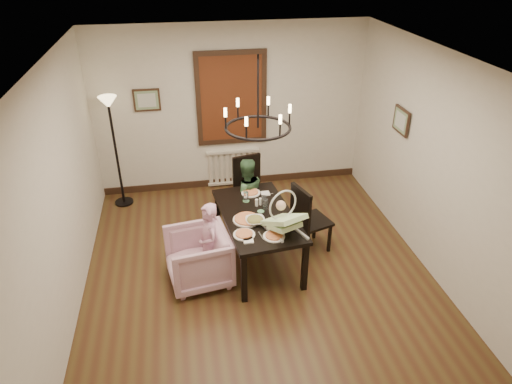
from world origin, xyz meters
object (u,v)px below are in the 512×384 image
object	(u,v)px
chair_far	(252,190)
baby_bouncer	(283,218)
elderly_woman	(210,250)
floor_lamp	(116,154)
armchair	(198,258)
chair_right	(312,217)
seated_man	(246,201)
drinking_glass	(265,204)
dining_table	(258,219)

from	to	relation	value
chair_far	baby_bouncer	distance (m)	1.56
elderly_woman	floor_lamp	bearing A→B (deg)	-163.38
armchair	elderly_woman	world-z (taller)	elderly_woman
chair_right	seated_man	distance (m)	1.05
chair_far	baby_bouncer	xyz separation A→B (m)	(0.14, -1.49, 0.42)
chair_far	drinking_glass	distance (m)	0.99
baby_bouncer	chair_right	bearing A→B (deg)	24.08
chair_right	baby_bouncer	world-z (taller)	baby_bouncer
chair_far	elderly_woman	distance (m)	1.55
floor_lamp	drinking_glass	bearing A→B (deg)	-41.13
chair_right	drinking_glass	bearing A→B (deg)	74.52
chair_far	elderly_woman	bearing A→B (deg)	-132.82
dining_table	drinking_glass	distance (m)	0.23
chair_right	drinking_glass	size ratio (longest dim) A/B	7.29
dining_table	chair_far	distance (m)	1.06
floor_lamp	elderly_woman	bearing A→B (deg)	-60.13
dining_table	floor_lamp	bearing A→B (deg)	129.22
baby_bouncer	drinking_glass	distance (m)	0.58
dining_table	seated_man	size ratio (longest dim) A/B	1.74
armchair	drinking_glass	distance (m)	1.12
drinking_glass	floor_lamp	size ratio (longest dim) A/B	0.08
dining_table	chair_right	size ratio (longest dim) A/B	1.63
chair_far	drinking_glass	bearing A→B (deg)	-101.51
chair_right	floor_lamp	size ratio (longest dim) A/B	0.57
seated_man	drinking_glass	bearing A→B (deg)	94.59
baby_bouncer	armchair	bearing A→B (deg)	148.94
armchair	seated_man	xyz separation A→B (m)	(0.78, 1.06, 0.13)
elderly_woman	seated_man	distance (m)	1.25
chair_right	armchair	size ratio (longest dim) A/B	1.32
dining_table	baby_bouncer	bearing A→B (deg)	-68.39
chair_right	elderly_woman	world-z (taller)	chair_right
baby_bouncer	dining_table	bearing A→B (deg)	95.58
armchair	chair_right	bearing A→B (deg)	96.20
seated_man	floor_lamp	distance (m)	2.25
drinking_glass	dining_table	bearing A→B (deg)	-138.23
baby_bouncer	drinking_glass	xyz separation A→B (m)	(-0.11, 0.56, -0.12)
dining_table	seated_man	xyz separation A→B (m)	(-0.04, 0.78, -0.18)
dining_table	armchair	distance (m)	0.92
chair_right	armchair	distance (m)	1.68
armchair	elderly_woman	distance (m)	0.19
armchair	seated_man	world-z (taller)	seated_man
seated_man	floor_lamp	xyz separation A→B (m)	(-1.90, 1.13, 0.41)
elderly_woman	chair_right	bearing A→B (deg)	93.28
drinking_glass	chair_right	bearing A→B (deg)	2.42
armchair	dining_table	bearing A→B (deg)	100.62
chair_right	floor_lamp	bearing A→B (deg)	39.15
armchair	drinking_glass	xyz separation A→B (m)	(0.94, 0.39, 0.46)
floor_lamp	chair_right	bearing A→B (deg)	-32.95
chair_far	floor_lamp	world-z (taller)	floor_lamp
seated_man	floor_lamp	size ratio (longest dim) A/B	0.54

